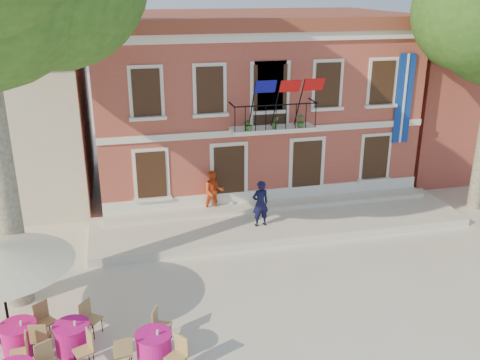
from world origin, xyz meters
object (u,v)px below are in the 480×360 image
cafe_table_1 (154,346)px  cafe_table_3 (72,336)px  pedestrian_navy (260,203)px  pedestrian_orange (214,192)px  cafe_table_2 (19,336)px

cafe_table_1 → cafe_table_3: bearing=156.7°
pedestrian_navy → cafe_table_3: size_ratio=0.94×
cafe_table_1 → cafe_table_3: (-1.94, 0.84, 0.00)m
pedestrian_navy → pedestrian_orange: bearing=-58.5°
pedestrian_navy → cafe_table_1: (-4.39, -6.31, -0.74)m
pedestrian_orange → cafe_table_1: 8.52m
pedestrian_navy → cafe_table_1: pedestrian_navy is taller
pedestrian_navy → cafe_table_1: 7.72m
cafe_table_3 → cafe_table_1: bearing=-23.3°
pedestrian_navy → cafe_table_3: bearing=31.8°
cafe_table_1 → cafe_table_3: 2.11m
cafe_table_2 → pedestrian_navy: bearing=34.2°
cafe_table_2 → cafe_table_3: same height
pedestrian_navy → cafe_table_1: bearing=46.1°
pedestrian_navy → pedestrian_orange: 2.16m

